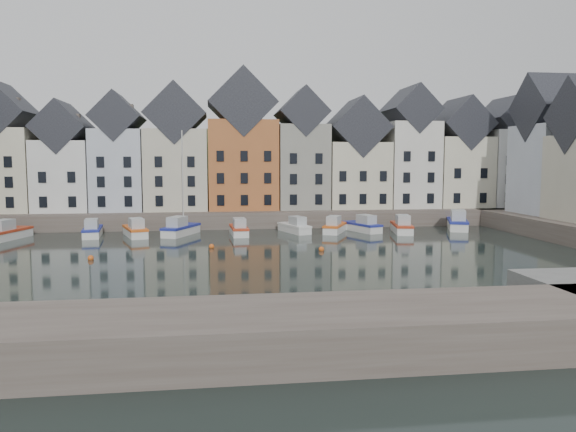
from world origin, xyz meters
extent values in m
plane|color=black|center=(0.00, 0.00, 0.00)|extent=(260.00, 260.00, 0.00)
cube|color=#51463E|center=(0.00, 30.00, 1.00)|extent=(90.00, 16.00, 2.00)
cube|color=#51463E|center=(-10.00, -22.00, 1.00)|extent=(50.00, 6.00, 2.00)
ellipsoid|color=#29361B|center=(0.00, 56.00, -18.00)|extent=(153.60, 70.40, 64.00)
sphere|color=black|center=(-13.94, 50.93, 8.70)|extent=(5.77, 5.77, 5.77)
sphere|color=black|center=(24.86, 60.75, 8.12)|extent=(5.27, 5.27, 5.27)
sphere|color=black|center=(31.82, 54.20, 7.88)|extent=(5.07, 5.07, 5.07)
sphere|color=black|center=(14.28, 55.19, 7.82)|extent=(5.01, 5.01, 5.01)
sphere|color=black|center=(-37.67, 56.61, 6.57)|extent=(3.94, 3.94, 3.94)
sphere|color=black|center=(28.33, 60.25, 8.05)|extent=(5.21, 5.21, 5.21)
sphere|color=black|center=(1.99, 58.64, 8.32)|extent=(5.45, 5.45, 5.45)
sphere|color=black|center=(37.80, 48.31, 7.21)|extent=(4.49, 4.49, 4.49)
cube|color=beige|center=(-29.17, 28.00, 7.04)|extent=(7.67, 8.00, 10.07)
cube|color=black|center=(-29.17, 28.00, 13.97)|extent=(7.67, 8.16, 7.67)
cube|color=white|center=(-21.90, 28.00, 6.30)|extent=(6.56, 8.00, 8.61)
cube|color=black|center=(-21.90, 28.00, 12.23)|extent=(6.56, 8.16, 6.56)
cube|color=silver|center=(-15.37, 28.00, 7.01)|extent=(6.20, 8.00, 10.02)
cube|color=black|center=(-15.37, 28.00, 13.55)|extent=(6.20, 8.16, 6.20)
cube|color=beige|center=(-8.27, 28.00, 7.04)|extent=(7.70, 8.00, 10.08)
cube|color=black|center=(-8.27, 28.00, 13.98)|extent=(7.70, 8.16, 7.70)
cube|color=#B26232|center=(0.07, 28.00, 7.64)|extent=(8.69, 8.00, 11.28)
cube|color=black|center=(0.07, 28.00, 15.43)|extent=(8.69, 8.16, 8.69)
cube|color=gray|center=(7.78, 28.00, 7.39)|extent=(6.43, 8.00, 10.78)
cube|color=black|center=(7.78, 28.00, 14.37)|extent=(6.43, 8.16, 6.43)
cube|color=beige|center=(15.08, 28.00, 6.28)|extent=(7.88, 8.00, 8.56)
cube|color=black|center=(15.08, 28.00, 12.51)|extent=(7.88, 8.16, 7.88)
cube|color=silver|center=(22.42, 28.00, 7.64)|extent=(6.50, 8.00, 11.27)
cube|color=black|center=(22.42, 28.00, 14.88)|extent=(6.50, 8.16, 6.50)
cube|color=beige|center=(29.43, 28.00, 6.66)|extent=(7.23, 8.00, 9.32)
cube|color=black|center=(29.43, 28.00, 13.11)|extent=(7.23, 8.16, 7.23)
cube|color=white|center=(36.28, 28.00, 7.16)|extent=(6.18, 8.00, 10.32)
cube|color=black|center=(36.28, 28.00, 13.85)|extent=(6.18, 8.16, 6.18)
cube|color=silver|center=(36.00, 16.26, 7.19)|extent=(7.47, 8.00, 10.38)
cube|color=black|center=(36.00, 16.26, 14.36)|extent=(7.62, 8.00, 8.00)
sphere|color=#DB5919|center=(-4.00, 8.00, 0.15)|extent=(0.50, 0.50, 0.50)
sphere|color=#DB5919|center=(6.00, 5.00, 0.15)|extent=(0.50, 0.50, 0.50)
sphere|color=#DB5919|center=(-14.00, 3.00, 0.15)|extent=(0.50, 0.50, 0.50)
cube|color=silver|center=(-25.15, 16.92, 0.35)|extent=(3.31, 6.31, 1.11)
cube|color=#B23419|center=(-25.15, 16.92, 0.96)|extent=(3.44, 6.45, 0.25)
cube|color=#A6ACAE|center=(-25.38, 16.05, 1.56)|extent=(1.99, 2.70, 1.21)
cube|color=silver|center=(-16.84, 17.97, 0.33)|extent=(2.32, 5.78, 1.03)
cube|color=navy|center=(-16.84, 17.97, 0.89)|extent=(2.42, 5.90, 0.23)
cube|color=#A6ACAE|center=(-16.75, 17.13, 1.45)|extent=(1.56, 2.38, 1.12)
cube|color=silver|center=(-12.25, 17.40, 0.34)|extent=(3.39, 6.09, 1.07)
cube|color=#DB5919|center=(-12.25, 17.40, 0.92)|extent=(3.51, 6.23, 0.24)
cube|color=#A6ACAE|center=(-11.99, 16.57, 1.51)|extent=(1.99, 2.63, 1.17)
cube|color=silver|center=(-7.33, 17.78, 0.35)|extent=(4.12, 6.25, 1.11)
cube|color=navy|center=(-7.33, 17.78, 0.96)|extent=(4.26, 6.40, 0.25)
cube|color=#A6ACAE|center=(-7.70, 16.95, 1.56)|extent=(2.27, 2.78, 1.21)
cylinder|color=silver|center=(-7.08, 18.33, 6.04)|extent=(0.14, 0.14, 11.07)
cube|color=silver|center=(-0.97, 17.07, 0.32)|extent=(1.91, 5.56, 1.01)
cube|color=#B23419|center=(-0.97, 17.07, 0.87)|extent=(2.00, 5.68, 0.23)
cube|color=#A6ACAE|center=(-0.93, 16.25, 1.42)|extent=(1.38, 2.25, 1.10)
cube|color=silver|center=(5.46, 18.39, 0.31)|extent=(3.26, 5.63, 0.99)
cube|color=silver|center=(5.46, 18.39, 0.85)|extent=(3.38, 5.76, 0.22)
cube|color=#A6ACAE|center=(5.72, 17.62, 1.39)|extent=(1.88, 2.45, 1.08)
cube|color=silver|center=(10.16, 17.86, 0.32)|extent=(3.84, 5.73, 1.02)
cube|color=#DB5919|center=(10.16, 17.86, 0.88)|extent=(3.97, 5.87, 0.23)
cube|color=#A6ACAE|center=(9.81, 17.10, 1.43)|extent=(2.11, 2.56, 1.11)
cube|color=silver|center=(13.40, 18.20, 0.33)|extent=(3.57, 5.92, 1.04)
cube|color=navy|center=(13.40, 18.20, 0.90)|extent=(3.70, 6.06, 0.24)
cube|color=#A6ACAE|center=(13.70, 17.40, 1.47)|extent=(2.03, 2.59, 1.14)
cube|color=silver|center=(17.66, 16.60, 0.35)|extent=(2.86, 6.17, 1.09)
cube|color=#B23419|center=(17.66, 16.60, 0.94)|extent=(2.97, 6.30, 0.25)
cube|color=#A6ACAE|center=(17.50, 15.72, 1.53)|extent=(1.80, 2.59, 1.19)
cube|color=silver|center=(25.42, 18.81, 0.39)|extent=(4.24, 6.99, 1.23)
cube|color=navy|center=(25.42, 18.81, 1.06)|extent=(4.39, 7.16, 0.28)
cube|color=#A6ACAE|center=(25.06, 17.87, 1.73)|extent=(2.41, 3.06, 1.34)
camera|label=1|loc=(-3.94, -44.99, 8.29)|focal=35.00mm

